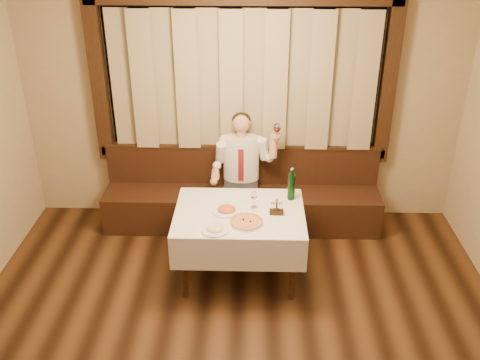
{
  "coord_description": "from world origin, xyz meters",
  "views": [
    {
      "loc": [
        0.13,
        -2.79,
        3.43
      ],
      "look_at": [
        0.0,
        1.9,
        1.0
      ],
      "focal_mm": 40.0,
      "sensor_mm": 36.0,
      "label": 1
    }
  ],
  "objects_px": {
    "banquette": "(242,200)",
    "pasta_red": "(227,208)",
    "green_bottle": "(291,186)",
    "cruet_caddy": "(276,209)",
    "dining_table": "(239,221)",
    "pasta_cream": "(215,227)",
    "seated_man": "(242,165)",
    "pizza": "(246,222)"
  },
  "relations": [
    {
      "from": "pizza",
      "to": "seated_man",
      "type": "height_order",
      "value": "seated_man"
    },
    {
      "from": "seated_man",
      "to": "dining_table",
      "type": "bearing_deg",
      "value": -89.9
    },
    {
      "from": "green_bottle",
      "to": "cruet_caddy",
      "type": "xyz_separation_m",
      "value": [
        -0.16,
        -0.3,
        -0.1
      ]
    },
    {
      "from": "pasta_red",
      "to": "dining_table",
      "type": "bearing_deg",
      "value": -0.55
    },
    {
      "from": "banquette",
      "to": "dining_table",
      "type": "distance_m",
      "value": 1.08
    },
    {
      "from": "pasta_cream",
      "to": "cruet_caddy",
      "type": "xyz_separation_m",
      "value": [
        0.57,
        0.31,
        0.01
      ]
    },
    {
      "from": "dining_table",
      "to": "cruet_caddy",
      "type": "xyz_separation_m",
      "value": [
        0.36,
        -0.03,
        0.16
      ]
    },
    {
      "from": "pizza",
      "to": "cruet_caddy",
      "type": "xyz_separation_m",
      "value": [
        0.29,
        0.18,
        0.04
      ]
    },
    {
      "from": "dining_table",
      "to": "pasta_cream",
      "type": "xyz_separation_m",
      "value": [
        -0.21,
        -0.34,
        0.14
      ]
    },
    {
      "from": "pasta_red",
      "to": "seated_man",
      "type": "distance_m",
      "value": 0.94
    },
    {
      "from": "pasta_red",
      "to": "seated_man",
      "type": "height_order",
      "value": "seated_man"
    },
    {
      "from": "banquette",
      "to": "cruet_caddy",
      "type": "bearing_deg",
      "value": -71.22
    },
    {
      "from": "banquette",
      "to": "green_bottle",
      "type": "distance_m",
      "value": 1.09
    },
    {
      "from": "pasta_cream",
      "to": "seated_man",
      "type": "distance_m",
      "value": 1.3
    },
    {
      "from": "pasta_cream",
      "to": "seated_man",
      "type": "height_order",
      "value": "seated_man"
    },
    {
      "from": "dining_table",
      "to": "pasta_red",
      "type": "relative_size",
      "value": 4.36
    },
    {
      "from": "green_bottle",
      "to": "seated_man",
      "type": "distance_m",
      "value": 0.85
    },
    {
      "from": "dining_table",
      "to": "pasta_cream",
      "type": "height_order",
      "value": "pasta_cream"
    },
    {
      "from": "pasta_red",
      "to": "green_bottle",
      "type": "height_order",
      "value": "green_bottle"
    },
    {
      "from": "pizza",
      "to": "green_bottle",
      "type": "relative_size",
      "value": 0.96
    },
    {
      "from": "banquette",
      "to": "pasta_red",
      "type": "xyz_separation_m",
      "value": [
        -0.12,
        -1.02,
        0.49
      ]
    },
    {
      "from": "pasta_red",
      "to": "seated_man",
      "type": "relative_size",
      "value": 0.21
    },
    {
      "from": "dining_table",
      "to": "pizza",
      "type": "relative_size",
      "value": 3.86
    },
    {
      "from": "dining_table",
      "to": "seated_man",
      "type": "distance_m",
      "value": 0.95
    },
    {
      "from": "pizza",
      "to": "pasta_red",
      "type": "relative_size",
      "value": 1.13
    },
    {
      "from": "pasta_red",
      "to": "pizza",
      "type": "bearing_deg",
      "value": -47.15
    },
    {
      "from": "banquette",
      "to": "pasta_red",
      "type": "bearing_deg",
      "value": -96.95
    },
    {
      "from": "cruet_caddy",
      "to": "pasta_cream",
      "type": "bearing_deg",
      "value": -149.96
    },
    {
      "from": "green_bottle",
      "to": "seated_man",
      "type": "relative_size",
      "value": 0.25
    },
    {
      "from": "pasta_cream",
      "to": "seated_man",
      "type": "relative_size",
      "value": 0.19
    },
    {
      "from": "green_bottle",
      "to": "banquette",
      "type": "bearing_deg",
      "value": 124.41
    },
    {
      "from": "pizza",
      "to": "green_bottle",
      "type": "distance_m",
      "value": 0.67
    },
    {
      "from": "dining_table",
      "to": "pizza",
      "type": "bearing_deg",
      "value": -71.22
    },
    {
      "from": "green_bottle",
      "to": "pasta_red",
      "type": "bearing_deg",
      "value": -157.24
    },
    {
      "from": "dining_table",
      "to": "green_bottle",
      "type": "relative_size",
      "value": 3.69
    },
    {
      "from": "pizza",
      "to": "cruet_caddy",
      "type": "distance_m",
      "value": 0.34
    },
    {
      "from": "cruet_caddy",
      "to": "banquette",
      "type": "bearing_deg",
      "value": 110.43
    },
    {
      "from": "banquette",
      "to": "dining_table",
      "type": "xyz_separation_m",
      "value": [
        0.0,
        -1.02,
        0.34
      ]
    },
    {
      "from": "pasta_red",
      "to": "pasta_cream",
      "type": "distance_m",
      "value": 0.36
    },
    {
      "from": "pasta_red",
      "to": "green_bottle",
      "type": "xyz_separation_m",
      "value": [
        0.64,
        0.27,
        0.11
      ]
    },
    {
      "from": "banquette",
      "to": "green_bottle",
      "type": "xyz_separation_m",
      "value": [
        0.52,
        -0.75,
        0.59
      ]
    },
    {
      "from": "dining_table",
      "to": "pasta_red",
      "type": "xyz_separation_m",
      "value": [
        -0.12,
        0.0,
        0.15
      ]
    }
  ]
}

